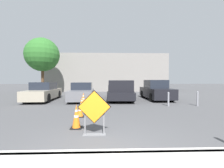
# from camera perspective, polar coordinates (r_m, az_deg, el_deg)

# --- Properties ---
(ground_plane) EXTENTS (96.00, 96.00, 0.00)m
(ground_plane) POSITION_cam_1_polar(r_m,az_deg,el_deg) (13.25, -1.90, -5.59)
(ground_plane) COLOR #4C4C4F
(curb_lip) EXTENTS (28.85, 0.20, 0.14)m
(curb_lip) POSITION_cam_1_polar(r_m,az_deg,el_deg) (3.52, -1.86, -25.19)
(curb_lip) COLOR beige
(curb_lip) RESTS_ON ground_plane
(road_closed_sign) EXTENTS (0.99, 0.20, 1.35)m
(road_closed_sign) POSITION_cam_1_polar(r_m,az_deg,el_deg) (4.54, -6.72, -10.22)
(road_closed_sign) COLOR black
(road_closed_sign) RESTS_ON ground_plane
(traffic_cone_nearest) EXTENTS (0.38, 0.38, 0.83)m
(traffic_cone_nearest) POSITION_cam_1_polar(r_m,az_deg,el_deg) (5.38, -13.42, -11.92)
(traffic_cone_nearest) COLOR black
(traffic_cone_nearest) RESTS_ON ground_plane
(traffic_cone_second) EXTENTS (0.38, 0.38, 0.59)m
(traffic_cone_second) POSITION_cam_1_polar(r_m,az_deg,el_deg) (6.96, -12.06, -9.81)
(traffic_cone_second) COLOR black
(traffic_cone_second) RESTS_ON ground_plane
(traffic_cone_third) EXTENTS (0.47, 0.47, 0.69)m
(traffic_cone_third) POSITION_cam_1_polar(r_m,az_deg,el_deg) (8.50, -11.39, -7.39)
(traffic_cone_third) COLOR black
(traffic_cone_third) RESTS_ON ground_plane
(traffic_cone_fourth) EXTENTS (0.39, 0.39, 0.82)m
(traffic_cone_fourth) POSITION_cam_1_polar(r_m,az_deg,el_deg) (10.09, -10.85, -5.60)
(traffic_cone_fourth) COLOR black
(traffic_cone_fourth) RESTS_ON ground_plane
(parked_car_nearest) EXTENTS (1.94, 4.71, 1.47)m
(parked_car_nearest) POSITION_cam_1_polar(r_m,az_deg,el_deg) (13.31, -24.48, -2.76)
(parked_car_nearest) COLOR #A39984
(parked_car_nearest) RESTS_ON ground_plane
(parked_car_second) EXTENTS (2.00, 4.64, 1.45)m
(parked_car_second) POSITION_cam_1_polar(r_m,az_deg,el_deg) (12.44, -11.23, -3.00)
(parked_car_second) COLOR slate
(parked_car_second) RESTS_ON ground_plane
(pickup_truck) EXTENTS (2.16, 5.42, 1.62)m
(pickup_truck) POSITION_cam_1_polar(r_m,az_deg,el_deg) (12.36, 3.04, -2.69)
(pickup_truck) COLOR black
(pickup_truck) RESTS_ON ground_plane
(parked_car_third) EXTENTS (1.90, 4.32, 1.65)m
(parked_car_third) POSITION_cam_1_polar(r_m,az_deg,el_deg) (13.31, 16.35, -2.39)
(parked_car_third) COLOR black
(parked_car_third) RESTS_ON ground_plane
(bollard_nearest) EXTENTS (0.12, 0.12, 0.89)m
(bollard_nearest) POSITION_cam_1_polar(r_m,az_deg,el_deg) (10.13, 20.69, -5.24)
(bollard_nearest) COLOR gray
(bollard_nearest) RESTS_ON ground_plane
(bollard_second) EXTENTS (0.12, 0.12, 0.93)m
(bollard_second) POSITION_cam_1_polar(r_m,az_deg,el_deg) (10.98, 29.79, -4.72)
(bollard_second) COLOR gray
(bollard_second) RESTS_ON ground_plane
(building_facade_backdrop) EXTENTS (17.68, 5.00, 5.40)m
(building_facade_backdrop) POSITION_cam_1_polar(r_m,az_deg,el_deg) (23.36, -2.21, 4.14)
(building_facade_backdrop) COLOR gray
(building_facade_backdrop) RESTS_ON ground_plane
(street_tree_behind_lot) EXTENTS (3.79, 3.79, 6.43)m
(street_tree_behind_lot) POSITION_cam_1_polar(r_m,az_deg,el_deg) (19.15, -25.01, 10.02)
(street_tree_behind_lot) COLOR #513823
(street_tree_behind_lot) RESTS_ON ground_plane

